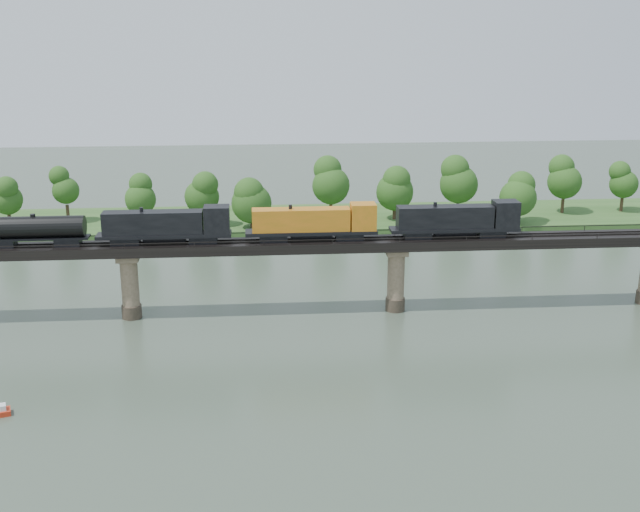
{
  "coord_description": "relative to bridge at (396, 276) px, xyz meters",
  "views": [
    {
      "loc": [
        -20.82,
        -84.78,
        43.4
      ],
      "look_at": [
        -11.62,
        30.0,
        9.0
      ],
      "focal_mm": 45.0,
      "sensor_mm": 36.0,
      "label": 1
    }
  ],
  "objects": [
    {
      "name": "ground",
      "position": [
        0.0,
        -30.0,
        -5.46
      ],
      "size": [
        400.0,
        400.0,
        0.0
      ],
      "primitive_type": "plane",
      "color": "#354436",
      "rests_on": "ground"
    },
    {
      "name": "far_bank",
      "position": [
        0.0,
        55.0,
        -4.66
      ],
      "size": [
        300.0,
        24.0,
        1.6
      ],
      "primitive_type": "cube",
      "color": "#2D5321",
      "rests_on": "ground"
    },
    {
      "name": "bridge",
      "position": [
        0.0,
        0.0,
        0.0
      ],
      "size": [
        236.0,
        30.0,
        11.5
      ],
      "color": "#473A2D",
      "rests_on": "ground"
    },
    {
      "name": "bridge_superstructure",
      "position": [
        0.0,
        0.0,
        6.33
      ],
      "size": [
        220.0,
        4.9,
        0.75
      ],
      "color": "black",
      "rests_on": "bridge"
    },
    {
      "name": "far_treeline",
      "position": [
        -8.21,
        50.52,
        3.37
      ],
      "size": [
        289.06,
        17.54,
        13.6
      ],
      "color": "#382619",
      "rests_on": "far_bank"
    },
    {
      "name": "freight_train",
      "position": [
        -19.93,
        0.0,
        8.65
      ],
      "size": [
        79.25,
        3.09,
        5.45
      ],
      "color": "black",
      "rests_on": "bridge"
    }
  ]
}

